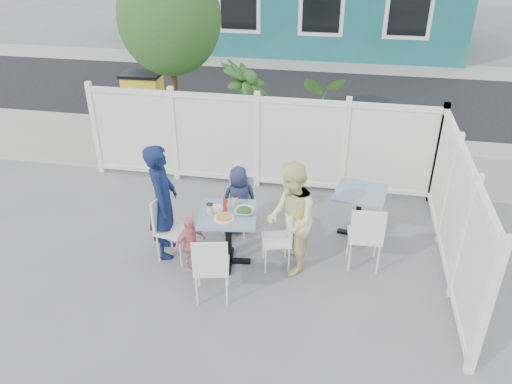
% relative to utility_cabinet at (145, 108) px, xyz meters
% --- Properties ---
extents(ground, '(80.00, 80.00, 0.00)m').
position_rel_utility_cabinet_xyz_m(ground, '(2.53, -4.00, -0.67)').
color(ground, slate).
extents(near_sidewalk, '(24.00, 2.60, 0.01)m').
position_rel_utility_cabinet_xyz_m(near_sidewalk, '(2.53, -0.20, -0.67)').
color(near_sidewalk, gray).
rests_on(near_sidewalk, ground).
extents(street, '(24.00, 5.00, 0.01)m').
position_rel_utility_cabinet_xyz_m(street, '(2.53, 3.50, -0.67)').
color(street, black).
rests_on(street, ground).
extents(far_sidewalk, '(24.00, 1.60, 0.01)m').
position_rel_utility_cabinet_xyz_m(far_sidewalk, '(2.53, 6.60, -0.67)').
color(far_sidewalk, gray).
rests_on(far_sidewalk, ground).
extents(fence_back, '(5.86, 0.08, 1.60)m').
position_rel_utility_cabinet_xyz_m(fence_back, '(2.63, -1.60, 0.11)').
color(fence_back, white).
rests_on(fence_back, ground).
extents(fence_right, '(0.08, 3.66, 1.60)m').
position_rel_utility_cabinet_xyz_m(fence_right, '(5.53, -3.40, 0.11)').
color(fence_right, white).
rests_on(fence_right, ground).
extents(tree, '(1.80, 1.62, 3.59)m').
position_rel_utility_cabinet_xyz_m(tree, '(0.93, -0.70, 1.92)').
color(tree, '#382316').
rests_on(tree, ground).
extents(utility_cabinet, '(0.75, 0.55, 1.34)m').
position_rel_utility_cabinet_xyz_m(utility_cabinet, '(0.00, 0.00, 0.00)').
color(utility_cabinet, yellow).
rests_on(utility_cabinet, ground).
extents(potted_shrub_a, '(1.15, 1.15, 1.93)m').
position_rel_utility_cabinet_xyz_m(potted_shrub_a, '(2.28, -0.90, 0.29)').
color(potted_shrub_a, '#22441A').
rests_on(potted_shrub_a, ground).
extents(potted_shrub_b, '(1.50, 1.32, 1.61)m').
position_rel_utility_cabinet_xyz_m(potted_shrub_b, '(3.84, -1.00, 0.13)').
color(potted_shrub_b, '#22441A').
rests_on(potted_shrub_b, ground).
extents(main_table, '(0.84, 0.84, 0.78)m').
position_rel_utility_cabinet_xyz_m(main_table, '(2.67, -3.85, -0.07)').
color(main_table, slate).
rests_on(main_table, ground).
extents(spare_table, '(0.80, 0.80, 0.74)m').
position_rel_utility_cabinet_xyz_m(spare_table, '(4.35, -2.87, -0.10)').
color(spare_table, slate).
rests_on(spare_table, ground).
extents(chair_left, '(0.46, 0.48, 0.92)m').
position_rel_utility_cabinet_xyz_m(chair_left, '(1.85, -3.86, -0.14)').
color(chair_left, white).
rests_on(chair_left, ground).
extents(chair_right, '(0.45, 0.46, 0.84)m').
position_rel_utility_cabinet_xyz_m(chair_right, '(3.37, -3.78, -0.19)').
color(chair_right, white).
rests_on(chair_right, ground).
extents(chair_back, '(0.45, 0.44, 0.86)m').
position_rel_utility_cabinet_xyz_m(chair_back, '(2.63, -3.02, -0.17)').
color(chair_back, white).
rests_on(chair_back, ground).
extents(chair_near, '(0.49, 0.48, 0.92)m').
position_rel_utility_cabinet_xyz_m(chair_near, '(2.64, -4.62, -0.14)').
color(chair_near, white).
rests_on(chair_near, ground).
extents(chair_spare, '(0.46, 0.44, 0.94)m').
position_rel_utility_cabinet_xyz_m(chair_spare, '(4.44, -3.64, -0.12)').
color(chair_spare, white).
rests_on(chair_spare, ground).
extents(man, '(0.52, 0.67, 1.62)m').
position_rel_utility_cabinet_xyz_m(man, '(1.76, -3.77, 0.14)').
color(man, '#0F1C43').
rests_on(man, ground).
extents(woman, '(0.76, 0.87, 1.52)m').
position_rel_utility_cabinet_xyz_m(woman, '(3.48, -3.82, 0.09)').
color(woman, '#F9E761').
rests_on(woman, ground).
extents(boy, '(0.60, 0.51, 1.04)m').
position_rel_utility_cabinet_xyz_m(boy, '(2.64, -3.06, -0.15)').
color(boy, '#222C4C').
rests_on(boy, ground).
extents(toddler, '(0.45, 0.49, 0.81)m').
position_rel_utility_cabinet_xyz_m(toddler, '(2.22, -4.10, -0.27)').
color(toddler, pink).
rests_on(toddler, ground).
extents(plate_main, '(0.26, 0.26, 0.02)m').
position_rel_utility_cabinet_xyz_m(plate_main, '(2.66, -3.99, 0.12)').
color(plate_main, white).
rests_on(plate_main, main_table).
extents(plate_side, '(0.21, 0.21, 0.01)m').
position_rel_utility_cabinet_xyz_m(plate_side, '(2.49, -3.77, 0.12)').
color(plate_side, white).
rests_on(plate_side, main_table).
extents(salad_bowl, '(0.25, 0.25, 0.06)m').
position_rel_utility_cabinet_xyz_m(salad_bowl, '(2.88, -3.82, 0.14)').
color(salad_bowl, white).
rests_on(salad_bowl, main_table).
extents(coffee_cup_a, '(0.08, 0.08, 0.13)m').
position_rel_utility_cabinet_xyz_m(coffee_cup_a, '(2.45, -3.90, 0.17)').
color(coffee_cup_a, beige).
rests_on(coffee_cup_a, main_table).
extents(coffee_cup_b, '(0.08, 0.08, 0.13)m').
position_rel_utility_cabinet_xyz_m(coffee_cup_b, '(2.71, -3.62, 0.17)').
color(coffee_cup_b, beige).
rests_on(coffee_cup_b, main_table).
extents(ketchup_bottle, '(0.05, 0.05, 0.17)m').
position_rel_utility_cabinet_xyz_m(ketchup_bottle, '(2.62, -3.80, 0.19)').
color(ketchup_bottle, '#AA2214').
rests_on(ketchup_bottle, main_table).
extents(salt_shaker, '(0.03, 0.03, 0.07)m').
position_rel_utility_cabinet_xyz_m(salt_shaker, '(2.62, -3.58, 0.14)').
color(salt_shaker, white).
rests_on(salt_shaker, main_table).
extents(pepper_shaker, '(0.03, 0.03, 0.07)m').
position_rel_utility_cabinet_xyz_m(pepper_shaker, '(2.61, -3.58, 0.14)').
color(pepper_shaker, black).
rests_on(pepper_shaker, main_table).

